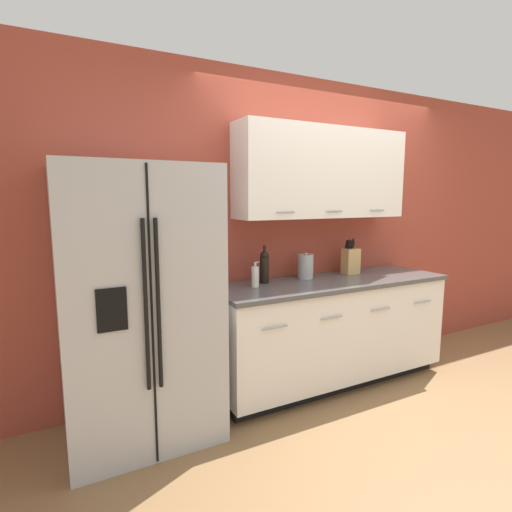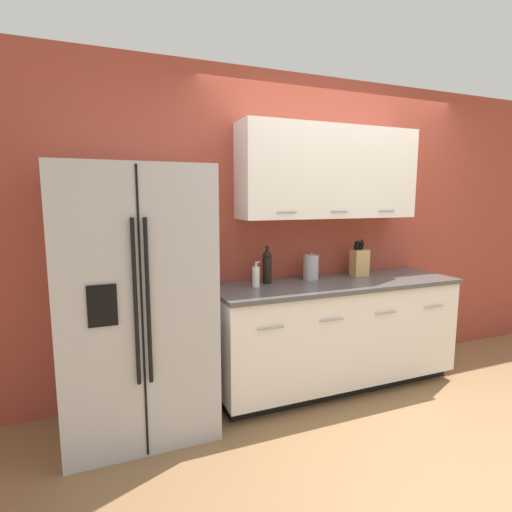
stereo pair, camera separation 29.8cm
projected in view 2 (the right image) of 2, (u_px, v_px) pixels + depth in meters
name	position (u px, v px, depth m)	size (l,w,h in m)	color
ground_plane	(425.00, 432.00, 2.72)	(14.00, 14.00, 0.00)	olive
wall_back	(333.00, 218.00, 3.55)	(10.00, 0.39, 2.60)	#993D2D
counter_unit	(335.00, 333.00, 3.36)	(2.08, 0.64, 0.90)	black
refrigerator	(136.00, 302.00, 2.66)	(0.95, 0.74, 1.79)	#B2B2B5
knife_block	(359.00, 262.00, 3.52)	(0.14, 0.10, 0.32)	tan
wine_bottle	(267.00, 266.00, 3.20)	(0.07, 0.07, 0.30)	black
soap_dispenser	(256.00, 276.00, 3.07)	(0.06, 0.06, 0.20)	silver
steel_canister	(311.00, 267.00, 3.36)	(0.13, 0.13, 0.22)	#A3A3A5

